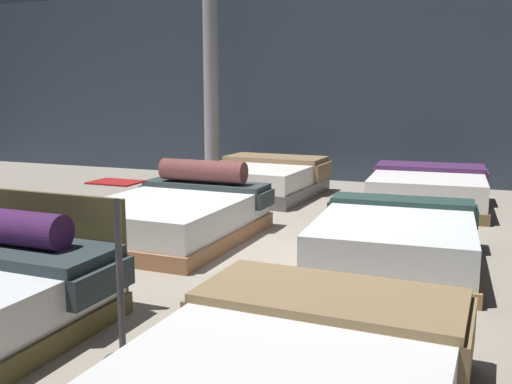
{
  "coord_description": "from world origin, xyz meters",
  "views": [
    {
      "loc": [
        1.94,
        -5.4,
        1.61
      ],
      "look_at": [
        -0.25,
        0.11,
        0.57
      ],
      "focal_mm": 40.35,
      "sensor_mm": 36.0,
      "label": 1
    }
  ],
  "objects": [
    {
      "name": "price_sign",
      "position": [
        0.0,
        -2.69,
        0.43
      ],
      "size": [
        0.28,
        0.24,
        1.1
      ],
      "color": "#3F3F44",
      "rests_on": "ground_plane"
    },
    {
      "name": "bed_2",
      "position": [
        -1.18,
        0.03,
        0.25
      ],
      "size": [
        1.62,
        2.15,
        0.8
      ],
      "rotation": [
        0.0,
        0.0,
        -0.01
      ],
      "color": "#9B6947",
      "rests_on": "ground_plane"
    },
    {
      "name": "bed_5",
      "position": [
        1.25,
        2.85,
        0.25
      ],
      "size": [
        1.67,
        2.04,
        0.53
      ],
      "rotation": [
        0.0,
        0.0,
        0.05
      ],
      "color": "brown",
      "rests_on": "ground_plane"
    },
    {
      "name": "bed_3",
      "position": [
        1.22,
        -0.07,
        0.23
      ],
      "size": [
        1.59,
        2.04,
        0.5
      ],
      "rotation": [
        0.0,
        0.0,
        0.06
      ],
      "color": "#977245",
      "rests_on": "ground_plane"
    },
    {
      "name": "ground_plane",
      "position": [
        0.0,
        0.0,
        -0.01
      ],
      "size": [
        18.0,
        18.0,
        0.02
      ],
      "primitive_type": "cube",
      "color": "gray"
    },
    {
      "name": "showroom_back_wall",
      "position": [
        0.0,
        4.8,
        1.75
      ],
      "size": [
        18.0,
        0.06,
        3.5
      ],
      "primitive_type": "cube",
      "color": "#333D4C",
      "rests_on": "ground_plane"
    },
    {
      "name": "bed_1",
      "position": [
        1.16,
        -2.9,
        0.22
      ],
      "size": [
        1.59,
        2.08,
        0.48
      ],
      "rotation": [
        0.0,
        0.0,
        -0.03
      ],
      "color": "#946D4D",
      "rests_on": "ground_plane"
    },
    {
      "name": "support_pillar",
      "position": [
        -2.63,
        3.95,
        1.75
      ],
      "size": [
        0.27,
        0.27,
        3.5
      ],
      "primitive_type": "cylinder",
      "color": "#99999E",
      "rests_on": "ground_plane"
    },
    {
      "name": "bed_4",
      "position": [
        -1.24,
        2.86,
        0.25
      ],
      "size": [
        1.74,
        2.07,
        0.56
      ],
      "rotation": [
        0.0,
        0.0,
        -0.04
      ],
      "color": "#575352",
      "rests_on": "ground_plane"
    }
  ]
}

